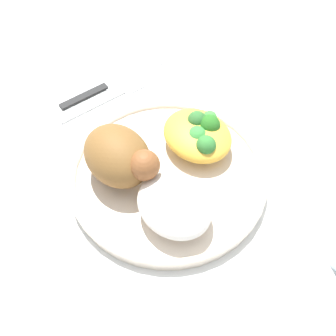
# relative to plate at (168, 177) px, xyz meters

# --- Properties ---
(ground_plane) EXTENTS (2.00, 2.00, 0.00)m
(ground_plane) POSITION_rel_plate_xyz_m (0.00, 0.00, -0.01)
(ground_plane) COLOR silver
(plate) EXTENTS (0.26, 0.26, 0.02)m
(plate) POSITION_rel_plate_xyz_m (0.00, 0.00, 0.00)
(plate) COLOR beige
(plate) RESTS_ON ground_plane
(roasted_chicken) EXTENTS (0.11, 0.08, 0.07)m
(roasted_chicken) POSITION_rel_plate_xyz_m (-0.04, -0.05, 0.04)
(roasted_chicken) COLOR brown
(roasted_chicken) RESTS_ON plate
(rice_pile) EXTENTS (0.10, 0.08, 0.04)m
(rice_pile) POSITION_rel_plate_xyz_m (0.05, -0.03, 0.03)
(rice_pile) COLOR white
(rice_pile) RESTS_ON plate
(mac_cheese_with_broccoli) EXTENTS (0.10, 0.08, 0.04)m
(mac_cheese_with_broccoli) POSITION_rel_plate_xyz_m (-0.01, 0.06, 0.03)
(mac_cheese_with_broccoli) COLOR gold
(mac_cheese_with_broccoli) RESTS_ON plate
(fork) EXTENTS (0.02, 0.14, 0.01)m
(fork) POSITION_rel_plate_xyz_m (-0.18, 0.03, -0.01)
(fork) COLOR silver
(fork) RESTS_ON ground_plane
(knife) EXTENTS (0.03, 0.19, 0.01)m
(knife) POSITION_rel_plate_xyz_m (-0.20, 0.03, -0.01)
(knife) COLOR black
(knife) RESTS_ON ground_plane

